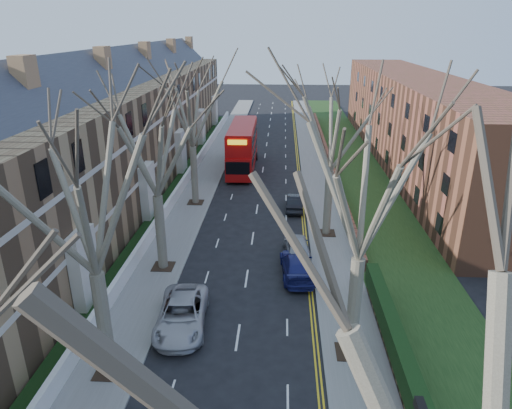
# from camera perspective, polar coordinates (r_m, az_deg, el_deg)

# --- Properties ---
(pavement_left) EXTENTS (3.00, 102.00, 0.12)m
(pavement_left) POSITION_cam_1_polar(r_m,az_deg,el_deg) (52.54, -5.70, 4.53)
(pavement_left) COLOR slate
(pavement_left) RESTS_ON ground
(pavement_right) EXTENTS (3.00, 102.00, 0.12)m
(pavement_right) POSITION_cam_1_polar(r_m,az_deg,el_deg) (52.06, 7.50, 4.29)
(pavement_right) COLOR slate
(pavement_right) RESTS_ON ground
(terrace_left) EXTENTS (9.70, 78.00, 13.60)m
(terrace_left) POSITION_cam_1_polar(r_m,az_deg,el_deg) (45.57, -17.15, 8.18)
(terrace_left) COLOR brown
(terrace_left) RESTS_ON ground
(flats_right) EXTENTS (13.97, 54.00, 10.00)m
(flats_right) POSITION_cam_1_polar(r_m,az_deg,el_deg) (56.73, 19.27, 9.84)
(flats_right) COLOR brown
(flats_right) RESTS_ON ground
(front_wall_left) EXTENTS (0.30, 78.00, 1.00)m
(front_wall_left) POSITION_cam_1_polar(r_m,az_deg,el_deg) (45.20, -9.32, 2.27)
(front_wall_left) COLOR white
(front_wall_left) RESTS_ON ground
(grass_verge_right) EXTENTS (6.00, 102.00, 0.06)m
(grass_verge_right) POSITION_cam_1_polar(r_m,az_deg,el_deg) (52.56, 12.41, 4.24)
(grass_verge_right) COLOR #193413
(grass_verge_right) RESTS_ON ground
(tree_left_mid) EXTENTS (10.50, 10.50, 14.71)m
(tree_left_mid) POSITION_cam_1_polar(r_m,az_deg,el_deg) (19.24, -20.81, 2.80)
(tree_left_mid) COLOR brown
(tree_left_mid) RESTS_ON ground
(tree_left_far) EXTENTS (10.15, 10.15, 14.22)m
(tree_left_far) POSITION_cam_1_polar(r_m,az_deg,el_deg) (28.40, -12.85, 8.70)
(tree_left_far) COLOR brown
(tree_left_far) RESTS_ON ground
(tree_left_dist) EXTENTS (10.50, 10.50, 14.71)m
(tree_left_dist) POSITION_cam_1_polar(r_m,az_deg,el_deg) (39.83, -8.22, 13.02)
(tree_left_dist) COLOR brown
(tree_left_dist) RESTS_ON ground
(tree_right_mid) EXTENTS (10.50, 10.50, 14.71)m
(tree_right_mid) POSITION_cam_1_polar(r_m,az_deg,el_deg) (19.82, 13.67, 4.13)
(tree_right_mid) COLOR brown
(tree_right_mid) RESTS_ON ground
(tree_right_far) EXTENTS (10.15, 10.15, 14.22)m
(tree_right_far) POSITION_cam_1_polar(r_m,az_deg,el_deg) (33.38, 9.63, 10.78)
(tree_right_far) COLOR brown
(tree_right_far) RESTS_ON ground
(double_decker_bus) EXTENTS (3.11, 11.99, 4.97)m
(double_decker_bus) POSITION_cam_1_polar(r_m,az_deg,el_deg) (51.63, -1.69, 7.09)
(double_decker_bus) COLOR #A30B0B
(double_decker_bus) RESTS_ON ground
(car_left_far) EXTENTS (2.95, 5.70, 1.54)m
(car_left_far) POSITION_cam_1_polar(r_m,az_deg,el_deg) (25.57, -9.24, -13.37)
(car_left_far) COLOR #AEADB3
(car_left_far) RESTS_ON ground
(car_right_near) EXTENTS (2.41, 5.18, 1.46)m
(car_right_near) POSITION_cam_1_polar(r_m,az_deg,el_deg) (30.03, 5.18, -7.57)
(car_right_near) COLOR navy
(car_right_near) RESTS_ON ground
(car_right_mid) EXTENTS (2.08, 4.44, 1.47)m
(car_right_mid) POSITION_cam_1_polar(r_m,az_deg,el_deg) (32.41, 5.16, -5.25)
(car_right_mid) COLOR #A0A2A8
(car_right_mid) RESTS_ON ground
(car_right_far) EXTENTS (1.62, 4.17, 1.36)m
(car_right_far) POSITION_cam_1_polar(r_m,az_deg,el_deg) (40.53, 4.90, 0.29)
(car_right_far) COLOR black
(car_right_far) RESTS_ON ground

